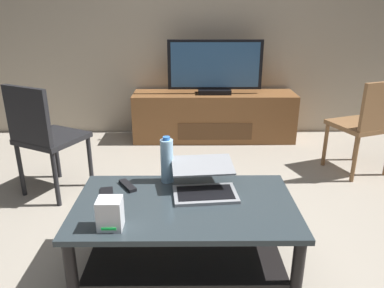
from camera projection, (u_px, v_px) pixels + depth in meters
name	position (u px, v px, depth m)	size (l,w,h in m)	color
ground_plane	(197.00, 254.00, 2.30)	(7.68, 7.68, 0.00)	#9E9384
back_wall	(193.00, 10.00, 4.12)	(6.40, 0.12, 2.80)	#B2A38C
coffee_table	(185.00, 225.00, 2.03)	(1.18, 0.69, 0.46)	#2D383D
media_cabinet	(214.00, 116.00, 4.21)	(1.80, 0.45, 0.54)	brown
television	(215.00, 68.00, 4.00)	(1.02, 0.20, 0.58)	black
dining_chair	(368.00, 122.00, 3.24)	(0.56, 0.56, 0.87)	brown
side_chair	(44.00, 134.00, 2.86)	(0.59, 0.59, 0.91)	black
laptop	(204.00, 182.00, 2.08)	(0.38, 0.38, 0.15)	gray
router_box	(110.00, 214.00, 1.73)	(0.11, 0.11, 0.15)	silver
water_bottle_near	(167.00, 160.00, 2.18)	(0.08, 0.08, 0.28)	#99C6E5
cell_phone	(107.00, 193.00, 2.07)	(0.07, 0.14, 0.01)	black
tv_remote	(128.00, 185.00, 2.15)	(0.04, 0.16, 0.02)	black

